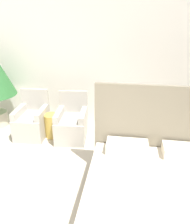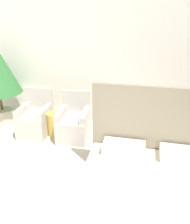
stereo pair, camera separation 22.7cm
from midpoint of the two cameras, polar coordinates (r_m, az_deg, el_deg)
wall_back at (r=4.72m, az=3.67°, el=13.92°), size 10.00×0.06×2.90m
bed at (r=2.70m, az=16.94°, el=-23.51°), size 1.74×2.14×1.41m
armchair_near_window_left at (r=4.61m, az=-13.92°, el=-2.24°), size 0.60×0.72×0.90m
armchair_near_window_right at (r=4.33m, az=-4.10°, el=-3.32°), size 0.62×0.73×0.90m
side_table at (r=4.48m, az=-9.06°, el=-3.19°), size 0.30×0.30×0.48m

